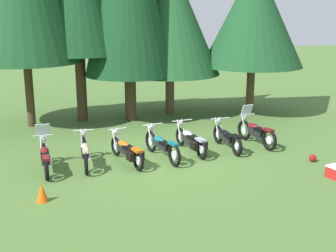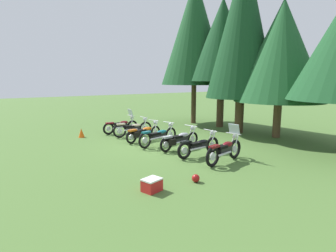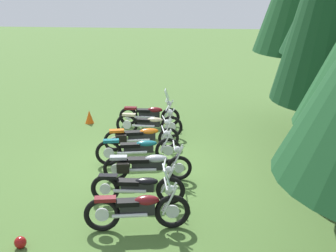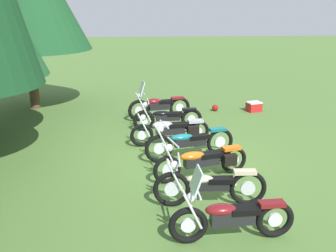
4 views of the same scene
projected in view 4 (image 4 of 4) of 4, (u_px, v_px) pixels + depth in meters
name	position (u px, v px, depth m)	size (l,w,h in m)	color
ground_plane	(185.00, 159.00, 10.13)	(80.00, 80.00, 0.00)	#4C7033
motorcycle_0	(231.00, 216.00, 6.53)	(0.60, 2.18, 1.35)	black
motorcycle_1	(209.00, 185.00, 7.66)	(0.66, 2.26, 1.03)	black
motorcycle_2	(203.00, 160.00, 8.93)	(0.95, 2.28, 0.98)	black
motorcycle_3	(190.00, 142.00, 10.03)	(0.82, 2.39, 1.02)	black
motorcycle_4	(172.00, 129.00, 11.09)	(0.84, 2.31, 0.99)	black
motorcycle_5	(167.00, 117.00, 12.36)	(0.73, 2.22, 1.00)	black
motorcycle_6	(159.00, 106.00, 13.47)	(0.71, 2.20, 1.39)	black
picnic_cooler	(254.00, 107.00, 14.60)	(0.53, 0.59, 0.36)	red
dropped_helmet	(215.00, 108.00, 14.66)	(0.24, 0.24, 0.24)	maroon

